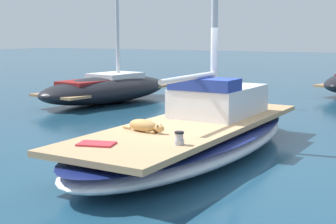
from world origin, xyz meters
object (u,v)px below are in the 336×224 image
object	(u,v)px
deck_towel	(96,144)
moored_boat_port_side	(107,88)
coiled_rope	(141,127)
dog_tan	(145,126)
deck_winch	(179,139)
sailboat_main	(193,139)

from	to	relation	value
deck_towel	moored_boat_port_side	size ratio (longest dim) A/B	0.07
deck_towel	coiled_rope	bearing A→B (deg)	95.22
dog_tan	deck_winch	size ratio (longest dim) A/B	4.53
dog_tan	coiled_rope	world-z (taller)	dog_tan
sailboat_main	dog_tan	size ratio (longest dim) A/B	7.66
sailboat_main	coiled_rope	size ratio (longest dim) A/B	22.52
dog_tan	deck_winch	world-z (taller)	dog_tan
dog_tan	sailboat_main	bearing A→B (deg)	74.03
sailboat_main	dog_tan	distance (m)	1.34
moored_boat_port_side	coiled_rope	bearing A→B (deg)	-49.48
deck_winch	deck_towel	world-z (taller)	deck_winch
dog_tan	deck_towel	distance (m)	1.26
dog_tan	deck_towel	size ratio (longest dim) A/B	1.70
sailboat_main	dog_tan	bearing A→B (deg)	-105.97
sailboat_main	deck_winch	world-z (taller)	deck_winch
coiled_rope	moored_boat_port_side	bearing A→B (deg)	130.52
sailboat_main	deck_winch	size ratio (longest dim) A/B	34.75
deck_winch	moored_boat_port_side	size ratio (longest dim) A/B	0.03
moored_boat_port_side	sailboat_main	bearing A→B (deg)	-41.88
dog_tan	coiled_rope	bearing A→B (deg)	134.61
deck_winch	sailboat_main	bearing A→B (deg)	110.06
deck_winch	deck_towel	xyz separation A→B (m)	(-1.12, -0.63, -0.08)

